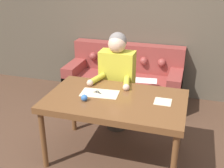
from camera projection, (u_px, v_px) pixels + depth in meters
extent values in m
plane|color=#4C3323|center=(120.00, 160.00, 3.25)|extent=(16.00, 16.00, 0.00)
cube|color=brown|center=(153.00, 18.00, 4.43)|extent=(8.00, 0.06, 2.60)
cube|color=brown|center=(115.00, 101.00, 3.03)|extent=(1.51, 0.91, 0.07)
cylinder|color=brown|center=(43.00, 140.00, 3.03)|extent=(0.06, 0.06, 0.70)
cylinder|color=brown|center=(174.00, 165.00, 2.66)|extent=(0.06, 0.06, 0.70)
cylinder|color=brown|center=(73.00, 107.00, 3.71)|extent=(0.06, 0.06, 0.70)
cylinder|color=brown|center=(180.00, 123.00, 3.35)|extent=(0.06, 0.06, 0.70)
cube|color=brown|center=(123.00, 88.00, 4.57)|extent=(1.82, 0.78, 0.44)
cube|color=brown|center=(128.00, 57.00, 4.64)|extent=(1.82, 0.22, 0.45)
cube|color=brown|center=(77.00, 78.00, 4.75)|extent=(0.20, 0.78, 0.60)
cube|color=brown|center=(174.00, 90.00, 4.32)|extent=(0.20, 0.78, 0.60)
sphere|color=brown|center=(93.00, 56.00, 4.68)|extent=(0.13, 0.13, 0.13)
sphere|color=brown|center=(109.00, 58.00, 4.60)|extent=(0.13, 0.13, 0.13)
sphere|color=brown|center=(126.00, 59.00, 4.52)|extent=(0.13, 0.13, 0.13)
sphere|color=brown|center=(144.00, 61.00, 4.45)|extent=(0.13, 0.13, 0.13)
sphere|color=brown|center=(162.00, 63.00, 4.37)|extent=(0.13, 0.13, 0.13)
cube|color=white|center=(146.00, 81.00, 4.30)|extent=(0.36, 0.25, 0.00)
cylinder|color=#33281E|center=(117.00, 111.00, 3.82)|extent=(0.28, 0.28, 0.49)
cube|color=gold|center=(117.00, 74.00, 3.60)|extent=(0.44, 0.22, 0.61)
sphere|color=#DBAD8E|center=(117.00, 44.00, 3.42)|extent=(0.22, 0.22, 0.22)
sphere|color=slate|center=(118.00, 41.00, 3.44)|extent=(0.22, 0.22, 0.22)
cylinder|color=gold|center=(97.00, 79.00, 3.42)|extent=(0.14, 0.29, 0.07)
sphere|color=#DBAD8E|center=(90.00, 83.00, 3.31)|extent=(0.08, 0.08, 0.08)
cylinder|color=gold|center=(127.00, 82.00, 3.32)|extent=(0.13, 0.29, 0.07)
sphere|color=#DBAD8E|center=(126.00, 87.00, 3.19)|extent=(0.08, 0.08, 0.08)
cube|color=beige|center=(100.00, 93.00, 3.13)|extent=(0.43, 0.27, 0.00)
cube|color=beige|center=(163.00, 102.00, 2.94)|extent=(0.18, 0.18, 0.00)
cube|color=silver|center=(105.00, 95.00, 3.08)|extent=(0.12, 0.05, 0.00)
cube|color=black|center=(98.00, 93.00, 3.13)|extent=(0.08, 0.04, 0.00)
torus|color=black|center=(95.00, 92.00, 3.15)|extent=(0.04, 0.04, 0.01)
cube|color=silver|center=(104.00, 96.00, 3.07)|extent=(0.10, 0.09, 0.00)
cube|color=black|center=(99.00, 93.00, 3.14)|extent=(0.07, 0.06, 0.00)
torus|color=black|center=(97.00, 91.00, 3.17)|extent=(0.04, 0.04, 0.01)
cylinder|color=silver|center=(101.00, 94.00, 3.11)|extent=(0.01, 0.01, 0.01)
cylinder|color=#4C3828|center=(84.00, 100.00, 2.96)|extent=(0.06, 0.06, 0.01)
sphere|color=#3366B2|center=(84.00, 98.00, 2.95)|extent=(0.07, 0.07, 0.07)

